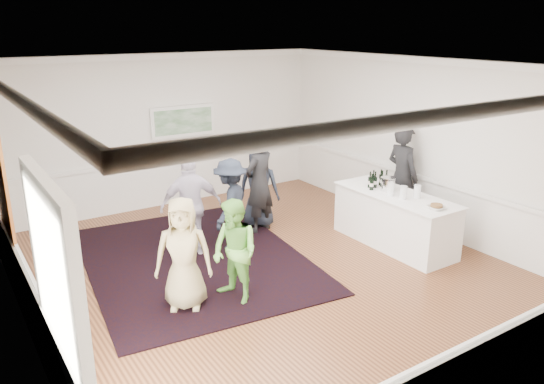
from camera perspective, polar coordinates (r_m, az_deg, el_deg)
floor at (r=8.51m, az=-0.39°, el=-8.50°), size 8.00×8.00×0.00m
ceiling at (r=7.66m, az=-0.44°, el=13.51°), size 7.00×8.00×0.02m
wall_left at (r=6.81m, az=-26.05°, el=-2.66°), size 0.02×8.00×3.20m
wall_right at (r=10.21m, az=16.39°, el=4.76°), size 0.02×8.00×3.20m
wall_back at (r=11.42m, az=-11.43°, el=6.44°), size 7.00×0.02×3.20m
wall_front at (r=5.26m, az=24.21°, el=-8.19°), size 7.00×0.02×3.20m
wainscoting at (r=8.31m, az=-0.40°, el=-5.41°), size 7.00×8.00×1.00m
mirror at (r=8.00m, az=-27.22°, el=1.52°), size 0.05×1.25×1.85m
doorway at (r=5.14m, az=-22.09°, el=-10.80°), size 0.10×1.78×2.56m
landscape_painting at (r=11.49m, az=-9.52°, el=7.52°), size 1.44×0.06×0.66m
area_rug at (r=8.99m, az=-8.33°, el=-7.14°), size 3.86×4.78×0.02m
serving_table at (r=9.56m, az=13.03°, el=-2.88°), size 0.89×2.33×0.94m
bartender at (r=10.32m, az=13.81°, el=1.62°), size 0.50×0.74×1.99m
guest_tan at (r=7.28m, az=-9.51°, el=-6.58°), size 0.92×0.83×1.59m
guest_green at (r=7.39m, az=-4.01°, el=-6.43°), size 0.70×0.83×1.49m
guest_lilac at (r=8.88m, az=-8.69°, el=-1.46°), size 1.10×0.65×1.75m
guest_dark_a at (r=9.12m, az=-4.49°, el=-1.31°), size 1.16×1.12×1.59m
guest_dark_b at (r=9.80m, az=-1.38°, el=0.97°), size 0.79×0.65×1.88m
guest_navy at (r=10.12m, az=-1.42°, el=0.65°), size 0.90×0.91×1.59m
wine_bottles at (r=9.71m, az=11.25°, el=1.43°), size 0.48×0.24×0.31m
juice_pitchers at (r=9.21m, az=13.99°, el=0.13°), size 0.41×0.44×0.24m
ice_bucket at (r=9.52m, az=12.37°, el=0.79°), size 0.26×0.26×0.25m
nut_bowl at (r=8.80m, az=17.28°, el=-1.53°), size 0.27×0.27×0.07m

